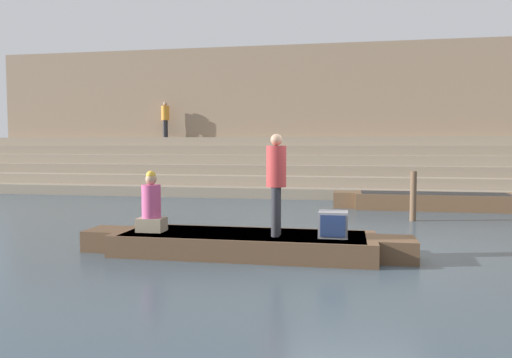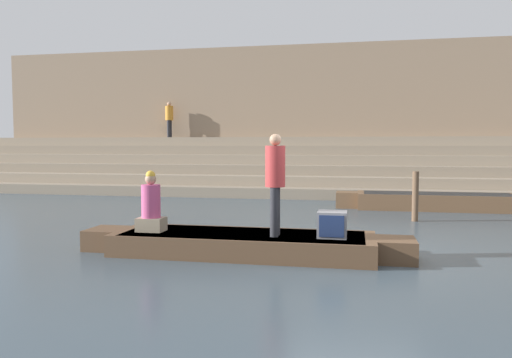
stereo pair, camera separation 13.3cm
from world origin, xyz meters
name	(u,v)px [view 1 (the left image)]	position (x,y,z in m)	size (l,w,h in m)	color
ground_plane	(355,255)	(0.00, 0.00, 0.00)	(120.00, 120.00, 0.00)	#3D4C56
ghat_steps	(352,173)	(0.00, 11.85, 0.84)	(36.00, 4.69, 2.33)	gray
back_wall	(352,118)	(0.00, 14.13, 3.21)	(34.20, 1.28, 6.47)	#937A60
rowboat_main	(244,243)	(-1.98, -0.32, 0.21)	(5.99, 1.56, 0.39)	brown
person_standing	(276,177)	(-1.37, -0.44, 1.42)	(0.35, 0.35, 1.78)	#28282D
person_rowing	(151,207)	(-3.69, -0.43, 0.84)	(0.49, 0.38, 1.12)	gray
tv_set	(333,224)	(-0.38, -0.40, 0.61)	(0.50, 0.46, 0.45)	slate
moored_boat_shore	(434,201)	(2.46, 6.98, 0.26)	(6.10, 1.34, 0.49)	brown
mooring_post	(413,196)	(1.52, 4.40, 0.65)	(0.16, 0.16, 1.30)	brown
person_on_steps	(165,117)	(-8.57, 13.15, 3.27)	(0.36, 0.36, 1.65)	#28282D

